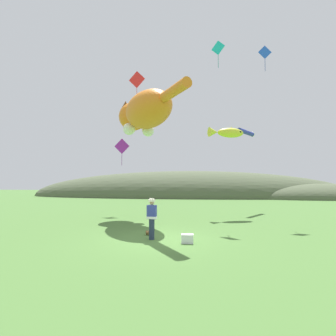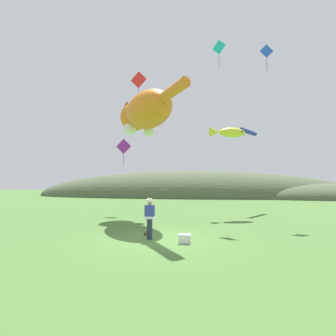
{
  "view_description": "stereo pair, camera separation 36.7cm",
  "coord_description": "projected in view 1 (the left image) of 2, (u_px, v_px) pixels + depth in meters",
  "views": [
    {
      "loc": [
        1.72,
        -11.37,
        2.52
      ],
      "look_at": [
        0.0,
        4.0,
        3.3
      ],
      "focal_mm": 28.0,
      "sensor_mm": 36.0,
      "label": 1
    },
    {
      "loc": [
        2.09,
        -11.33,
        2.52
      ],
      "look_at": [
        0.0,
        4.0,
        3.3
      ],
      "focal_mm": 28.0,
      "sensor_mm": 36.0,
      "label": 2
    }
  ],
  "objects": [
    {
      "name": "kite_tube_streamer",
      "position": [
        246.0,
        132.0,
        22.75
      ],
      "size": [
        1.89,
        2.6,
        0.44
      ],
      "color": "#2633A5"
    },
    {
      "name": "kite_diamond_teal",
      "position": [
        218.0,
        48.0,
        17.89
      ],
      "size": [
        0.89,
        0.53,
        1.92
      ],
      "color": "#19BFBF"
    },
    {
      "name": "picnic_cooler",
      "position": [
        187.0,
        239.0,
        10.66
      ],
      "size": [
        0.49,
        0.33,
        0.36
      ],
      "color": "white",
      "rests_on": "ground"
    },
    {
      "name": "festival_attendant",
      "position": [
        152.0,
        217.0,
        11.38
      ],
      "size": [
        0.45,
        0.31,
        1.77
      ],
      "color": "#232D47",
      "rests_on": "ground"
    },
    {
      "name": "kite_diamond_violet",
      "position": [
        122.0,
        146.0,
        20.82
      ],
      "size": [
        1.24,
        0.04,
        2.14
      ],
      "color": "purple"
    },
    {
      "name": "kite_fish_windsock",
      "position": [
        227.0,
        133.0,
        19.46
      ],
      "size": [
        2.8,
        1.55,
        0.83
      ],
      "color": "yellow"
    },
    {
      "name": "ground_plane",
      "position": [
        158.0,
        239.0,
        11.35
      ],
      "size": [
        120.0,
        120.0,
        0.0
      ],
      "primitive_type": "plane",
      "color": "#477033"
    },
    {
      "name": "distant_hill_ridge",
      "position": [
        202.0,
        197.0,
        42.25
      ],
      "size": [
        57.04,
        14.17,
        8.39
      ],
      "color": "#4C563D",
      "rests_on": "ground"
    },
    {
      "name": "kite_diamond_blue",
      "position": [
        265.0,
        53.0,
        18.76
      ],
      "size": [
        0.98,
        0.14,
        1.88
      ],
      "color": "blue"
    },
    {
      "name": "kite_spool",
      "position": [
        148.0,
        233.0,
        12.2
      ],
      "size": [
        0.13,
        0.24,
        0.24
      ],
      "color": "olive",
      "rests_on": "ground"
    },
    {
      "name": "kite_diamond_red",
      "position": [
        137.0,
        80.0,
        21.47
      ],
      "size": [
        1.41,
        0.27,
        2.33
      ],
      "color": "red"
    },
    {
      "name": "kite_giant_cat",
      "position": [
        144.0,
        113.0,
        17.42
      ],
      "size": [
        5.59,
        7.91,
        2.74
      ],
      "color": "orange"
    }
  ]
}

